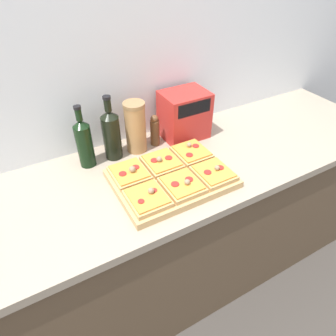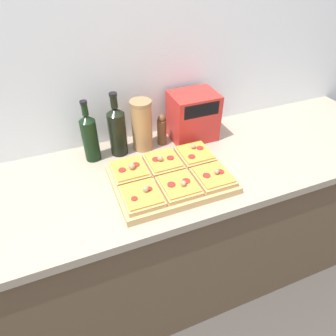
{
  "view_description": "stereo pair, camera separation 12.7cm",
  "coord_description": "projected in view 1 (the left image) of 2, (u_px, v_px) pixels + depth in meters",
  "views": [
    {
      "loc": [
        -0.44,
        -0.61,
        1.75
      ],
      "look_at": [
        0.05,
        0.26,
        0.96
      ],
      "focal_mm": 32.0,
      "sensor_mm": 36.0,
      "label": 1
    },
    {
      "loc": [
        -0.33,
        -0.67,
        1.75
      ],
      "look_at": [
        0.05,
        0.26,
        0.96
      ],
      "focal_mm": 32.0,
      "sensor_mm": 36.0,
      "label": 2
    }
  ],
  "objects": [
    {
      "name": "pizza_slice_front_right",
      "position": [
        214.0,
        173.0,
        1.26
      ],
      "size": [
        0.15,
        0.16,
        0.05
      ],
      "color": "tan",
      "rests_on": "cutting_board"
    },
    {
      "name": "wall_back",
      "position": [
        115.0,
        72.0,
        1.36
      ],
      "size": [
        6.0,
        0.06,
        2.5
      ],
      "color": "silver",
      "rests_on": "ground_plane"
    },
    {
      "name": "cutting_board",
      "position": [
        171.0,
        178.0,
        1.28
      ],
      "size": [
        0.48,
        0.36,
        0.03
      ],
      "primitive_type": "cube",
      "color": "tan",
      "rests_on": "kitchen_counter"
    },
    {
      "name": "wine_bottle",
      "position": [
        111.0,
        134.0,
        1.35
      ],
      "size": [
        0.08,
        0.08,
        0.31
      ],
      "color": "black",
      "rests_on": "kitchen_counter"
    },
    {
      "name": "pizza_slice_back_right",
      "position": [
        192.0,
        152.0,
        1.38
      ],
      "size": [
        0.15,
        0.16,
        0.05
      ],
      "color": "tan",
      "rests_on": "cutting_board"
    },
    {
      "name": "pizza_slice_back_left",
      "position": [
        129.0,
        173.0,
        1.26
      ],
      "size": [
        0.15,
        0.16,
        0.06
      ],
      "color": "tan",
      "rests_on": "cutting_board"
    },
    {
      "name": "grain_jar_tall",
      "position": [
        135.0,
        127.0,
        1.4
      ],
      "size": [
        0.1,
        0.1,
        0.25
      ],
      "color": "#AD7F4C",
      "rests_on": "kitchen_counter"
    },
    {
      "name": "pizza_slice_front_left",
      "position": [
        147.0,
        198.0,
        1.14
      ],
      "size": [
        0.15,
        0.16,
        0.05
      ],
      "color": "tan",
      "rests_on": "cutting_board"
    },
    {
      "name": "toaster_oven",
      "position": [
        184.0,
        115.0,
        1.5
      ],
      "size": [
        0.25,
        0.18,
        0.24
      ],
      "color": "red",
      "rests_on": "kitchen_counter"
    },
    {
      "name": "kitchen_counter",
      "position": [
        155.0,
        238.0,
        1.61
      ],
      "size": [
        2.63,
        0.67,
        0.91
      ],
      "color": "brown",
      "rests_on": "ground_plane"
    },
    {
      "name": "olive_oil_bottle",
      "position": [
        84.0,
        142.0,
        1.31
      ],
      "size": [
        0.07,
        0.07,
        0.29
      ],
      "color": "black",
      "rests_on": "kitchen_counter"
    },
    {
      "name": "ground_plane",
      "position": [
        184.0,
        331.0,
        1.67
      ],
      "size": [
        12.0,
        12.0,
        0.0
      ],
      "primitive_type": "plane",
      "color": "#3D3833"
    },
    {
      "name": "pizza_slice_front_center",
      "position": [
        182.0,
        185.0,
        1.2
      ],
      "size": [
        0.15,
        0.16,
        0.05
      ],
      "color": "tan",
      "rests_on": "cutting_board"
    },
    {
      "name": "pizza_slice_back_center",
      "position": [
        162.0,
        162.0,
        1.32
      ],
      "size": [
        0.15,
        0.16,
        0.05
      ],
      "color": "tan",
      "rests_on": "cutting_board"
    },
    {
      "name": "pepper_mill",
      "position": [
        155.0,
        130.0,
        1.47
      ],
      "size": [
        0.05,
        0.05,
        0.16
      ],
      "color": "brown",
      "rests_on": "kitchen_counter"
    }
  ]
}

